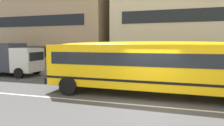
{
  "coord_description": "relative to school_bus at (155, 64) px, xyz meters",
  "views": [
    {
      "loc": [
        0.84,
        -8.73,
        2.76
      ],
      "look_at": [
        -2.01,
        0.94,
        1.78
      ],
      "focal_mm": 31.89,
      "sensor_mm": 36.0,
      "label": 1
    }
  ],
  "objects": [
    {
      "name": "ground_plane",
      "position": [
        -0.08,
        -1.87,
        -1.72
      ],
      "size": [
        400.0,
        400.0,
        0.0
      ],
      "primitive_type": "plane",
      "color": "#4C4C4F"
    },
    {
      "name": "school_bus",
      "position": [
        0.0,
        0.0,
        0.0
      ],
      "size": [
        12.97,
        3.2,
        2.89
      ],
      "rotation": [
        0.0,
        0.0,
        -0.02
      ],
      "color": "yellow",
      "rests_on": "ground_plane"
    },
    {
      "name": "box_truck",
      "position": [
        -13.05,
        3.45,
        -0.18
      ],
      "size": [
        6.08,
        2.55,
        2.82
      ],
      "rotation": [
        0.0,
        0.0,
        0.02
      ],
      "color": "silver",
      "rests_on": "ground_plane"
    },
    {
      "name": "apartment_block_far_left",
      "position": [
        -14.86,
        12.95,
        4.93
      ],
      "size": [
        17.95,
        11.23,
        13.3
      ],
      "color": "tan",
      "rests_on": "ground_plane"
    },
    {
      "name": "lane_centreline",
      "position": [
        -0.08,
        -1.87,
        -1.71
      ],
      "size": [
        110.0,
        0.16,
        0.01
      ],
      "primitive_type": "cube",
      "color": "silver",
      "rests_on": "ground_plane"
    },
    {
      "name": "apartment_block_far_centre",
      "position": [
        2.64,
        13.86,
        4.93
      ],
      "size": [
        14.82,
        13.05,
        13.3
      ],
      "color": "beige",
      "rests_on": "ground_plane"
    },
    {
      "name": "sidewalk_far",
      "position": [
        -0.08,
        5.86,
        -1.71
      ],
      "size": [
        120.0,
        3.0,
        0.01
      ],
      "primitive_type": "cube",
      "color": "gray",
      "rests_on": "ground_plane"
    }
  ]
}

